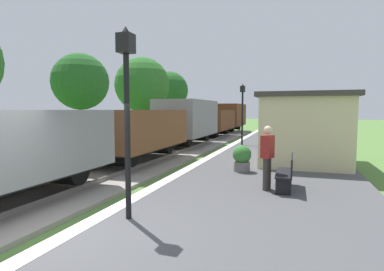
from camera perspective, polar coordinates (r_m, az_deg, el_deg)
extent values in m
plane|color=#517A38|center=(6.36, -24.57, -17.74)|extent=(160.00, 160.00, 0.00)
cube|color=#4C4C4F|center=(4.90, 6.59, -22.73)|extent=(6.00, 60.00, 0.25)
cube|color=silver|center=(6.01, -21.75, -16.36)|extent=(0.36, 60.00, 0.01)
cube|color=gray|center=(8.49, -31.43, -1.41)|extent=(2.50, 5.60, 1.60)
cube|color=black|center=(8.58, -31.24, -5.73)|extent=(2.10, 5.15, 0.50)
cylinder|color=black|center=(9.85, -23.20, -5.63)|extent=(1.56, 0.84, 0.84)
cylinder|color=black|center=(10.69, -19.12, -3.36)|extent=(0.20, 0.30, 0.20)
cube|color=brown|center=(13.69, -9.88, 1.27)|extent=(2.50, 5.60, 1.60)
cube|color=black|center=(13.75, -9.84, -1.43)|extent=(2.10, 5.15, 0.50)
cylinder|color=black|center=(15.37, -6.67, -1.69)|extent=(1.56, 0.84, 0.84)
cylinder|color=black|center=(12.24, -13.79, -3.43)|extent=(1.56, 0.84, 0.84)
cylinder|color=black|center=(16.39, -4.97, -0.40)|extent=(0.20, 0.30, 0.20)
cylinder|color=black|center=(11.25, -16.96, -2.92)|extent=(0.20, 0.30, 0.20)
cube|color=gray|center=(19.74, -0.79, 3.24)|extent=(2.50, 5.60, 2.20)
cube|color=black|center=(19.78, -0.78, 0.49)|extent=(2.10, 5.15, 0.50)
cylinder|color=black|center=(21.50, 0.78, 0.16)|extent=(1.56, 0.84, 0.84)
cylinder|color=black|center=(18.13, -2.64, -0.69)|extent=(1.56, 0.84, 0.84)
cylinder|color=black|center=(22.59, 1.67, 1.01)|extent=(0.20, 0.30, 0.20)
cylinder|color=black|center=(17.03, -4.04, -0.20)|extent=(0.20, 0.30, 0.20)
cube|color=brown|center=(26.07, 3.98, 2.92)|extent=(2.50, 5.60, 1.60)
cube|color=black|center=(26.10, 3.97, 1.50)|extent=(2.10, 5.15, 0.50)
cylinder|color=black|center=(27.85, 4.89, 1.18)|extent=(1.56, 0.84, 0.84)
cylinder|color=black|center=(24.38, 2.92, 0.69)|extent=(1.56, 0.84, 0.84)
cylinder|color=black|center=(28.96, 5.42, 1.80)|extent=(0.20, 0.30, 0.20)
cylinder|color=black|center=(23.26, 2.17, 1.12)|extent=(0.20, 0.30, 0.20)
cube|color=brown|center=(32.50, 6.88, 3.78)|extent=(2.50, 5.60, 2.20)
cube|color=black|center=(32.52, 6.87, 2.11)|extent=(2.10, 5.15, 0.50)
cylinder|color=black|center=(34.29, 7.46, 1.81)|extent=(1.56, 0.84, 0.84)
cylinder|color=black|center=(30.78, 6.20, 1.50)|extent=(1.56, 0.84, 0.84)
cylinder|color=black|center=(35.42, 7.82, 2.30)|extent=(0.20, 0.30, 0.20)
cylinder|color=black|center=(29.64, 5.73, 1.87)|extent=(0.20, 0.30, 0.20)
cube|color=beige|center=(14.15, 19.67, 1.06)|extent=(3.20, 5.50, 2.60)
cube|color=#3D3833|center=(14.14, 19.82, 6.69)|extent=(3.50, 5.80, 0.18)
cube|color=black|center=(13.11, 12.73, 1.51)|extent=(0.03, 0.90, 0.80)
cube|color=black|center=(8.81, 16.47, -6.57)|extent=(0.42, 1.50, 0.04)
cube|color=black|center=(8.76, 17.75, -5.03)|extent=(0.04, 1.50, 0.45)
cube|color=black|center=(8.27, 16.29, -8.93)|extent=(0.38, 0.06, 0.42)
cube|color=black|center=(9.44, 16.56, -7.24)|extent=(0.38, 0.06, 0.42)
cylinder|color=#38332D|center=(8.55, 13.28, -6.91)|extent=(0.15, 0.15, 0.86)
cylinder|color=#38332D|center=(8.69, 13.73, -6.72)|extent=(0.15, 0.15, 0.86)
cube|color=maroon|center=(8.51, 13.60, -1.99)|extent=(0.35, 0.44, 0.60)
sphere|color=beige|center=(8.47, 13.66, 0.97)|extent=(0.22, 0.22, 0.22)
cylinder|color=slate|center=(11.03, 9.07, -5.61)|extent=(0.56, 0.56, 0.34)
sphere|color=#387A33|center=(10.96, 9.10, -3.42)|extent=(0.64, 0.64, 0.64)
cylinder|color=black|center=(6.15, -11.69, -0.35)|extent=(0.11, 0.11, 3.20)
cube|color=black|center=(6.26, -11.97, 16.11)|extent=(0.28, 0.28, 0.36)
sphere|color=#F2E5BF|center=(6.26, -11.97, 16.11)|extent=(0.20, 0.20, 0.20)
cone|color=black|center=(6.31, -12.01, 18.25)|extent=(0.20, 0.20, 0.16)
cylinder|color=black|center=(19.21, 9.15, 3.05)|extent=(0.11, 0.11, 3.20)
cube|color=black|center=(19.24, 9.22, 8.36)|extent=(0.28, 0.28, 0.36)
sphere|color=#F2E5BF|center=(19.24, 9.22, 8.36)|extent=(0.20, 0.20, 0.20)
cone|color=black|center=(19.26, 9.23, 9.07)|extent=(0.20, 0.20, 0.16)
cylinder|color=#4C3823|center=(22.71, -19.48, 2.02)|extent=(0.28, 0.28, 2.85)
sphere|color=#235B23|center=(22.77, -19.68, 9.21)|extent=(3.81, 3.81, 3.81)
cylinder|color=#4C3823|center=(27.82, -8.98, 2.60)|extent=(0.28, 0.28, 2.79)
sphere|color=#2D6B28|center=(27.89, -9.07, 9.13)|extent=(4.74, 4.74, 4.74)
cylinder|color=#4C3823|center=(35.78, -4.11, 3.27)|extent=(0.28, 0.28, 2.99)
sphere|color=#235B23|center=(35.84, -4.14, 8.20)|extent=(4.24, 4.24, 4.24)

